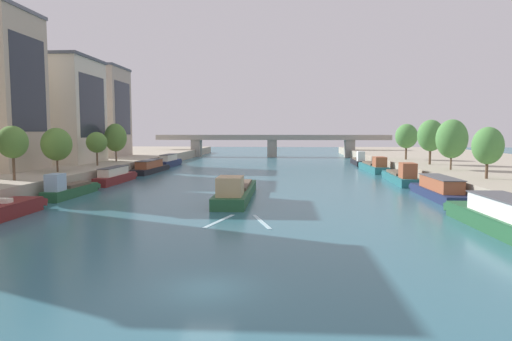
{
  "coord_description": "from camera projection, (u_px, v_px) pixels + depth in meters",
  "views": [
    {
      "loc": [
        3.73,
        -20.84,
        7.64
      ],
      "look_at": [
        0.0,
        37.31,
        2.52
      ],
      "focal_mm": 31.27,
      "sensor_mm": 36.0,
      "label": 1
    }
  ],
  "objects": [
    {
      "name": "building_left_tall",
      "position": [
        99.0,
        112.0,
        98.67
      ],
      "size": [
        11.27,
        11.74,
        19.7
      ],
      "color": "#A89989",
      "rests_on": "quay_left"
    },
    {
      "name": "tree_left_by_lamp",
      "position": [
        13.0,
        142.0,
        49.61
      ],
      "size": [
        3.27,
        3.27,
        6.13
      ],
      "color": "brown",
      "rests_on": "quay_left"
    },
    {
      "name": "tree_right_nearest",
      "position": [
        452.0,
        139.0,
        63.33
      ],
      "size": [
        4.34,
        4.34,
        7.2
      ],
      "color": "brown",
      "rests_on": "quay_right"
    },
    {
      "name": "moored_boat_right_gap_after",
      "position": [
        439.0,
        189.0,
        50.96
      ],
      "size": [
        2.81,
        14.06,
        2.53
      ],
      "color": "#1E284C",
      "rests_on": "ground"
    },
    {
      "name": "tree_right_third",
      "position": [
        488.0,
        146.0,
        51.52
      ],
      "size": [
        3.48,
        3.48,
        6.01
      ],
      "color": "brown",
      "rests_on": "quay_right"
    },
    {
      "name": "moored_boat_left_downstream",
      "position": [
        151.0,
        167.0,
        82.76
      ],
      "size": [
        3.18,
        15.35,
        2.41
      ],
      "color": "black",
      "rests_on": "ground"
    },
    {
      "name": "tree_right_past_mid",
      "position": [
        406.0,
        136.0,
        86.98
      ],
      "size": [
        4.24,
        4.24,
        6.95
      ],
      "color": "brown",
      "rests_on": "quay_right"
    },
    {
      "name": "building_left_far_end",
      "position": [
        50.0,
        110.0,
        78.03
      ],
      "size": [
        16.07,
        12.83,
        18.33
      ],
      "color": "beige",
      "rests_on": "quay_left"
    },
    {
      "name": "moored_boat_left_lone",
      "position": [
        169.0,
        161.0,
        97.66
      ],
      "size": [
        2.48,
        13.05,
        2.7
      ],
      "color": "#1E284C",
      "rests_on": "ground"
    },
    {
      "name": "wake_behind_barge",
      "position": [
        240.0,
        221.0,
        37.89
      ],
      "size": [
        5.6,
        5.87,
        0.03
      ],
      "color": "#A5D1DB",
      "rests_on": "ground"
    },
    {
      "name": "tree_right_far",
      "position": [
        431.0,
        136.0,
        73.93
      ],
      "size": [
        4.26,
        4.26,
        7.44
      ],
      "color": "brown",
      "rests_on": "quay_right"
    },
    {
      "name": "tree_left_second",
      "position": [
        97.0,
        142.0,
        71.52
      ],
      "size": [
        3.28,
        3.28,
        5.4
      ],
      "color": "brown",
      "rests_on": "quay_left"
    },
    {
      "name": "moored_boat_right_lone",
      "position": [
        401.0,
        176.0,
        66.35
      ],
      "size": [
        3.19,
        15.8,
        3.28
      ],
      "color": "#23666B",
      "rests_on": "ground"
    },
    {
      "name": "moored_boat_left_far",
      "position": [
        115.0,
        176.0,
        66.14
      ],
      "size": [
        2.17,
        12.84,
        2.44
      ],
      "color": "maroon",
      "rests_on": "ground"
    },
    {
      "name": "quay_right",
      "position": [
        511.0,
        171.0,
        73.59
      ],
      "size": [
        36.0,
        170.0,
        2.16
      ],
      "primitive_type": "cube",
      "color": "#A89E89",
      "rests_on": "ground"
    },
    {
      "name": "moored_boat_right_second",
      "position": [
        358.0,
        161.0,
        102.16
      ],
      "size": [
        2.34,
        12.76,
        3.28
      ],
      "color": "black",
      "rests_on": "ground"
    },
    {
      "name": "tree_left_end_of_row",
      "position": [
        116.0,
        138.0,
        81.71
      ],
      "size": [
        3.98,
        3.98,
        6.93
      ],
      "color": "brown",
      "rests_on": "quay_left"
    },
    {
      "name": "quay_left",
      "position": [
        31.0,
        169.0,
        78.82
      ],
      "size": [
        36.0,
        170.0,
        2.16
      ],
      "primitive_type": "cube",
      "color": "#A89E89",
      "rests_on": "ground"
    },
    {
      "name": "moored_boat_left_gap_after",
      "position": [
        70.0,
        189.0,
        52.21
      ],
      "size": [
        2.18,
        11.21,
        3.0
      ],
      "color": "#235633",
      "rests_on": "ground"
    },
    {
      "name": "barge_midriver",
      "position": [
        236.0,
        191.0,
        50.26
      ],
      "size": [
        3.41,
        18.55,
        3.1
      ],
      "color": "#235633",
      "rests_on": "ground"
    },
    {
      "name": "moored_boat_right_near",
      "position": [
        374.0,
        166.0,
        85.34
      ],
      "size": [
        3.04,
        16.25,
        3.07
      ],
      "color": "#23666B",
      "rests_on": "ground"
    },
    {
      "name": "ground_plane",
      "position": [
        207.0,
        289.0,
        21.62
      ],
      "size": [
        400.0,
        400.0,
        0.0
      ],
      "primitive_type": "plane",
      "color": "#336675"
    },
    {
      "name": "bridge_far",
      "position": [
        272.0,
        143.0,
        134.07
      ],
      "size": [
        70.16,
        4.4,
        6.61
      ],
      "color": "gray",
      "rests_on": "ground"
    },
    {
      "name": "moored_boat_right_upstream",
      "position": [
        512.0,
        220.0,
        32.82
      ],
      "size": [
        3.97,
        16.82,
        2.73
      ],
      "color": "#235633",
      "rests_on": "ground"
    },
    {
      "name": "tree_left_distant",
      "position": [
        57.0,
        144.0,
        60.33
      ],
      "size": [
        4.03,
        4.03,
        5.97
      ],
      "color": "brown",
      "rests_on": "quay_left"
    }
  ]
}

